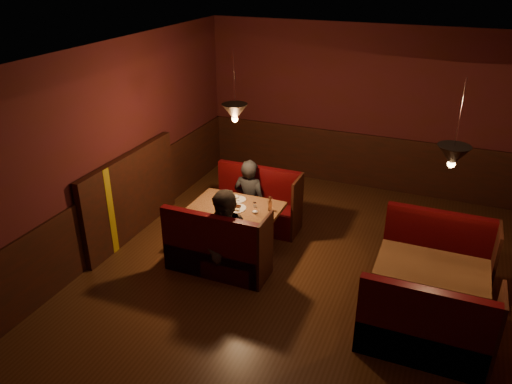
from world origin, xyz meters
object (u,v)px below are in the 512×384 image
at_px(main_table, 238,215).
at_px(diner_a, 249,183).
at_px(main_bench_far, 257,208).
at_px(main_bench_near, 217,254).
at_px(second_table, 430,279).
at_px(diner_b, 228,223).
at_px(second_bench_far, 435,262).
at_px(second_bench_near, 424,335).

distance_m(main_table, diner_a, 0.72).
bearing_deg(main_bench_far, main_bench_near, -90.00).
height_order(main_bench_near, second_table, main_bench_near).
relative_size(main_bench_near, diner_b, 0.89).
bearing_deg(second_bench_far, diner_b, -161.32).
relative_size(second_bench_near, diner_b, 0.87).
bearing_deg(main_bench_far, diner_a, -163.52).
bearing_deg(second_bench_near, second_table, 92.20).
bearing_deg(second_bench_far, diner_a, 169.78).
bearing_deg(second_table, main_bench_near, -176.68).
relative_size(main_bench_near, diner_a, 0.96).
height_order(main_bench_far, diner_b, diner_b).
xyz_separation_m(main_table, second_bench_far, (2.73, 0.17, -0.21)).
xyz_separation_m(second_table, diner_a, (-2.80, 1.25, 0.21)).
relative_size(main_bench_far, second_bench_far, 1.02).
xyz_separation_m(second_bench_far, diner_b, (-2.55, -0.86, 0.48)).
distance_m(main_bench_near, second_bench_near, 2.77).
height_order(main_bench_far, second_bench_near, second_bench_near).
distance_m(main_bench_far, second_bench_far, 2.77).
distance_m(main_bench_near, diner_a, 1.47).
bearing_deg(diner_a, main_bench_near, 97.96).
xyz_separation_m(main_table, diner_a, (-0.10, 0.68, 0.21)).
height_order(main_bench_near, second_bench_near, second_bench_near).
relative_size(second_bench_near, diner_a, 0.94).
bearing_deg(main_bench_near, diner_b, 11.67).
bearing_deg(main_bench_far, second_table, -25.59).
height_order(main_bench_far, main_bench_near, same).
distance_m(main_table, main_bench_far, 0.75).
bearing_deg(second_bench_far, main_bench_far, 168.63).
bearing_deg(diner_a, main_table, 101.75).
bearing_deg(second_bench_near, diner_b, 166.36).
height_order(main_bench_far, second_table, main_bench_far).
relative_size(main_table, second_table, 1.02).
height_order(main_table, diner_b, diner_b).
height_order(main_table, second_bench_near, second_bench_near).
bearing_deg(second_bench_near, main_bench_far, 143.26).
xyz_separation_m(main_table, second_bench_near, (2.73, -1.31, -0.21)).
relative_size(main_bench_far, second_bench_near, 1.02).
height_order(main_bench_near, diner_b, diner_b).
distance_m(main_bench_near, second_bench_far, 2.86).
bearing_deg(diner_b, main_table, 88.52).
xyz_separation_m(second_bench_near, diner_b, (-2.55, 0.62, 0.48)).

